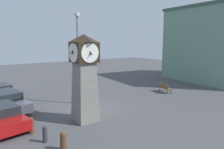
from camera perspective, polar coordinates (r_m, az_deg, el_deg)
ground_plane at (r=16.84m, az=-5.40°, el=-8.87°), size 71.39×71.39×0.00m
clock_tower at (r=13.77m, az=-7.18°, el=-0.48°), size 1.89×1.93×5.52m
bollard_near_tower at (r=11.02m, az=-12.62°, el=-16.53°), size 0.31×0.31×0.90m
bollard_mid_row at (r=11.97m, az=-17.12°, el=-14.62°), size 0.24×0.24×0.88m
bollard_far_row at (r=13.23m, az=-20.37°, el=-12.32°), size 0.31×0.31×0.94m
bollard_end_row at (r=14.49m, az=-22.60°, el=-10.57°), size 0.28×0.28×0.94m
car_navy_sedan at (r=20.64m, az=-27.32°, el=-4.36°), size 4.14×2.26×1.46m
car_near_tower at (r=17.61m, az=-25.67°, el=-6.37°), size 4.65×2.48×1.48m
car_by_building at (r=14.44m, az=-27.02°, el=-9.90°), size 4.14×2.50×1.40m
bench at (r=22.33m, az=13.55°, el=-3.21°), size 1.68×0.92×0.90m
street_lamp_near_road at (r=17.51m, az=-8.89°, el=5.51°), size 0.50×0.24×7.23m
warehouse_blue_far at (r=31.15m, az=25.79°, el=7.18°), size 11.50×10.19×9.26m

